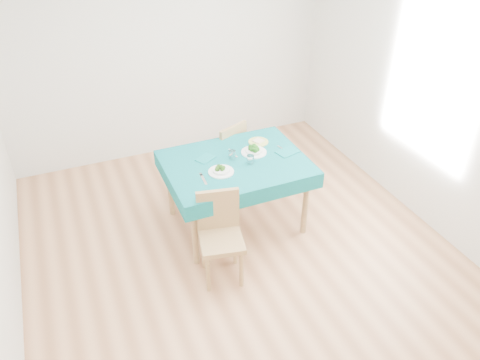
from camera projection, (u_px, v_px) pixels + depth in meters
name	position (u px, v px, depth m)	size (l,w,h in m)	color
room_shell	(240.00, 130.00, 3.85)	(4.02, 4.52, 2.73)	#A26A43
table	(236.00, 193.00, 4.77)	(1.37, 1.04, 0.76)	#085C60
chair_near	(221.00, 237.00, 4.07)	(0.38, 0.41, 0.94)	olive
chair_far	(223.00, 151.00, 5.29)	(0.38, 0.42, 0.95)	olive
bowl_near	(221.00, 169.00, 4.38)	(0.24, 0.24, 0.07)	white
bowl_far	(254.00, 149.00, 4.68)	(0.26, 0.26, 0.08)	white
fork_near	(204.00, 179.00, 4.30)	(0.03, 0.19, 0.00)	silver
knife_near	(222.00, 171.00, 4.42)	(0.02, 0.21, 0.00)	silver
fork_far	(233.00, 153.00, 4.69)	(0.02, 0.17, 0.00)	silver
knife_far	(284.00, 150.00, 4.74)	(0.02, 0.23, 0.00)	silver
napkin_near	(206.00, 158.00, 4.60)	(0.18, 0.13, 0.01)	#0C676B
napkin_far	(287.00, 152.00, 4.70)	(0.22, 0.15, 0.01)	#0C676B
tumbler_center	(232.00, 155.00, 4.58)	(0.07, 0.07, 0.09)	white
tumbler_side	(250.00, 160.00, 4.50)	(0.07, 0.07, 0.09)	white
side_plate	(258.00, 142.00, 4.88)	(0.21, 0.21, 0.01)	#B9C15E
bread_slice	(258.00, 141.00, 4.87)	(0.09, 0.09, 0.01)	beige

